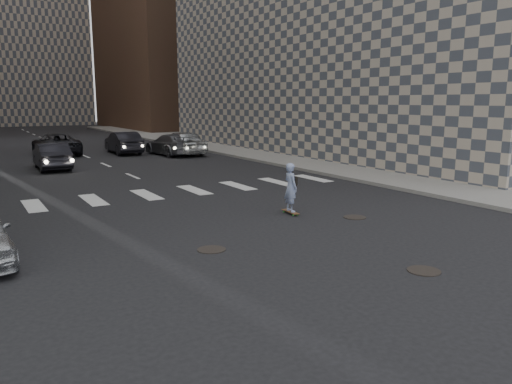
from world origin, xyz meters
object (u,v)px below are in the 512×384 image
Objects in this scene: traffic_car_b at (171,144)px; traffic_car_d at (182,143)px; traffic_car_a at (52,156)px; traffic_car_e at (123,143)px; skateboarder at (291,188)px; traffic_car_c at (56,144)px.

traffic_car_d reaches higher than traffic_car_b.
traffic_car_a is 8.10m from traffic_car_e.
traffic_car_a is at bearing 111.14° from skateboarder.
skateboarder is 15.89m from traffic_car_a.
skateboarder is 0.39× the size of traffic_car_a.
skateboarder is 18.85m from traffic_car_b.
skateboarder reaches higher than traffic_car_d.
traffic_car_a is 9.25m from traffic_car_d.
traffic_car_e is at bearing 91.68° from skateboarder.
traffic_car_e is at bearing -131.73° from traffic_car_a.
traffic_car_d is at bearing 140.21° from traffic_car_e.
skateboarder is 0.34× the size of traffic_car_b.
traffic_car_c reaches higher than traffic_car_b.
traffic_car_b is 0.94× the size of traffic_car_c.
skateboarder reaches higher than traffic_car_b.
traffic_car_a is at bearing 76.55° from traffic_car_c.
traffic_car_d reaches higher than traffic_car_e.
traffic_car_b is (7.97, 3.41, 0.00)m from traffic_car_a.
traffic_car_b is at bearing 145.98° from traffic_car_c.
traffic_car_e is (-2.45, 2.53, 0.04)m from traffic_car_b.
traffic_car_d is at bearing 147.25° from traffic_car_c.
traffic_car_e reaches higher than traffic_car_c.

